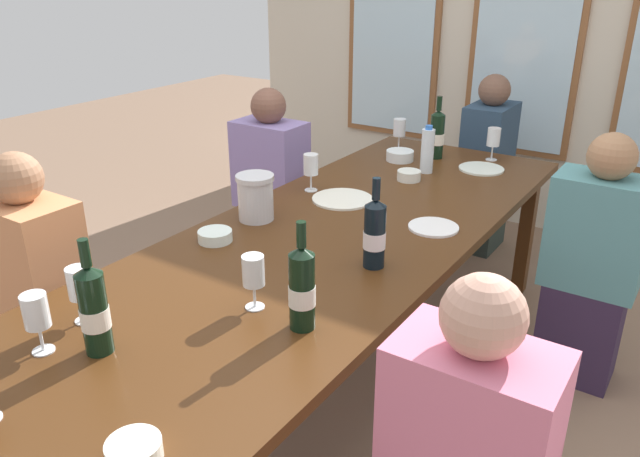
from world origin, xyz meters
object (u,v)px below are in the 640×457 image
Objects in this scene: wine_bottle_1 at (437,134)px; wine_bottle_0 at (94,310)px; white_plate_0 at (433,227)px; tasting_bowl_3 at (400,156)px; wine_bottle_3 at (302,288)px; water_bottle at (427,150)px; seated_person_1 at (591,269)px; dining_table at (333,246)px; wine_glass_5 at (399,128)px; metal_pitcher at (256,197)px; tasting_bowl_0 at (215,236)px; wine_glass_1 at (311,166)px; wine_bottle_2 at (375,233)px; seated_person_2 at (40,300)px; tasting_bowl_1 at (134,451)px; wine_glass_4 at (253,273)px; seated_person_0 at (271,193)px; seated_person_4 at (486,169)px; wine_glass_6 at (494,138)px; white_plate_2 at (342,199)px; tasting_bowl_2 at (409,175)px; wine_glass_3 at (80,286)px; wine_glass_7 at (36,314)px; white_plate_1 at (481,169)px.

wine_bottle_0 is at bearing -90.26° from wine_bottle_1.
tasting_bowl_3 reaches higher than white_plate_0.
wine_bottle_3 reaches higher than water_bottle.
dining_table is at bearing -140.69° from seated_person_1.
white_plate_0 is 1.15× the size of wine_glass_5.
metal_pitcher reaches higher than tasting_bowl_0.
wine_glass_5 is at bearing 88.53° from wine_glass_1.
wine_bottle_2 is at bearing -40.10° from wine_glass_1.
seated_person_2 is at bearing -139.52° from seated_person_1.
wine_glass_4 reaches higher than tasting_bowl_1.
wine_bottle_1 is (0.25, 1.22, 0.03)m from metal_pitcher.
seated_person_0 is (-0.83, -0.21, -0.33)m from water_bottle.
seated_person_4 is at bearing 92.61° from wine_glass_4.
tasting_bowl_0 is at bearing -107.68° from wine_glass_6.
white_plate_0 is 1.25m from seated_person_0.
wine_glass_5 is (-0.31, 0.30, 0.01)m from water_bottle.
wine_glass_6 is (0.51, 1.60, 0.10)m from tasting_bowl_0.
seated_person_1 reaches higher than water_bottle.
seated_person_0 reaches higher than tasting_bowl_0.
water_bottle reaches higher than wine_glass_4.
seated_person_4 reaches higher than water_bottle.
wine_glass_1 is at bearing 171.78° from white_plate_2.
seated_person_4 reaches higher than wine_glass_6.
tasting_bowl_2 is (-0.35, 0.48, 0.02)m from white_plate_0.
tasting_bowl_2 is at bearing 82.54° from wine_glass_3.
metal_pitcher is 1.09× the size of wine_glass_7.
seated_person_2 is (-1.12, -0.58, -0.34)m from wine_bottle_2.
wine_glass_4 is at bearing -102.96° from white_plate_0.
seated_person_4 is (-0.20, 0.68, -0.22)m from white_plate_1.
wine_bottle_3 is 1.90× the size of wine_glass_5.
dining_table is 24.98× the size of tasting_bowl_2.
seated_person_4 is at bearing 96.97° from wine_bottle_3.
white_plate_2 is at bearing 171.27° from white_plate_0.
seated_person_4 reaches higher than tasting_bowl_1.
dining_table is 1.11m from white_plate_1.
wine_glass_5 reaches higher than white_plate_1.
wine_glass_1 is 1.07m from wine_glass_4.
tasting_bowl_2 is 0.50m from wine_glass_1.
wine_glass_7 is at bearing -120.53° from seated_person_1.
wine_glass_5 is 1.32m from seated_person_1.
tasting_bowl_3 reaches higher than tasting_bowl_0.
dining_table is 11.89× the size of water_bottle.
tasting_bowl_0 is 0.54m from wine_glass_4.
tasting_bowl_1 is at bearing -89.63° from wine_bottle_3.
white_plate_1 is at bearing 87.02° from wine_glass_4.
water_bottle is at bearing 117.03° from white_plate_0.
dining_table is at bearing 148.18° from wine_bottle_2.
dining_table is 1.01m from wine_glass_3.
wine_glass_4 is 0.16× the size of seated_person_2.
white_plate_0 is 1.05× the size of metal_pitcher.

